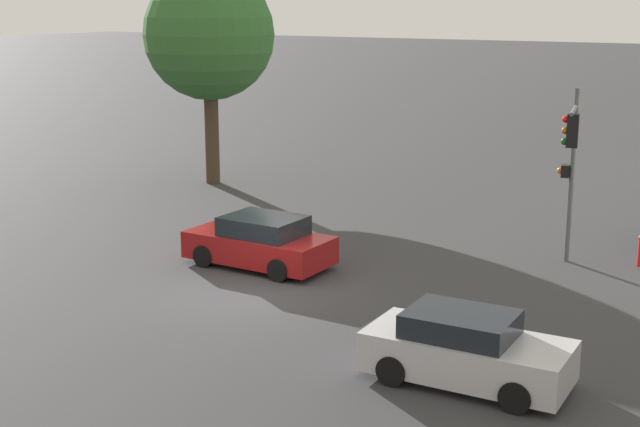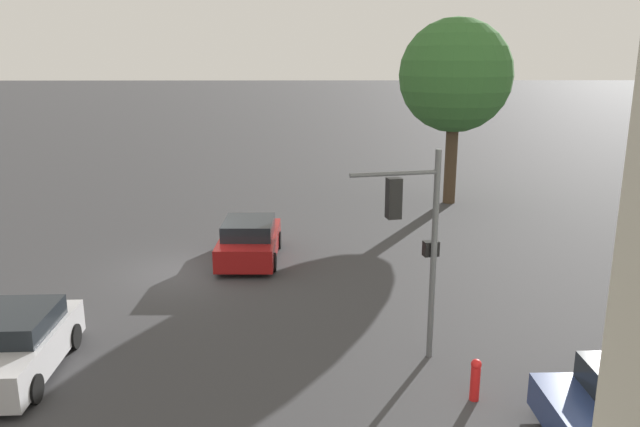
% 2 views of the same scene
% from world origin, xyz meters
% --- Properties ---
extents(ground_plane, '(300.00, 300.00, 0.00)m').
position_xyz_m(ground_plane, '(0.00, 0.00, 0.00)').
color(ground_plane, '#333335').
extents(street_tree, '(5.21, 5.21, 8.61)m').
position_xyz_m(street_tree, '(-9.65, 10.83, 5.97)').
color(street_tree, '#423323').
rests_on(street_tree, ground_plane).
extents(traffic_signal, '(0.87, 2.13, 4.96)m').
position_xyz_m(traffic_signal, '(6.12, 6.52, 3.24)').
color(traffic_signal, '#515456').
rests_on(traffic_signal, ground_plane).
extents(crossing_car_0, '(4.01, 1.97, 1.43)m').
position_xyz_m(crossing_car_0, '(6.75, -2.37, 0.68)').
color(crossing_car_0, '#B7B7BC').
rests_on(crossing_car_0, ground_plane).
extents(crossing_car_1, '(4.13, 2.05, 1.46)m').
position_xyz_m(crossing_car_1, '(-1.18, 2.06, 0.69)').
color(crossing_car_1, maroon).
rests_on(crossing_car_1, ground_plane).
extents(fire_hydrant, '(0.22, 0.22, 0.92)m').
position_xyz_m(fire_hydrant, '(8.00, 7.59, 0.49)').
color(fire_hydrant, red).
rests_on(fire_hydrant, ground_plane).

